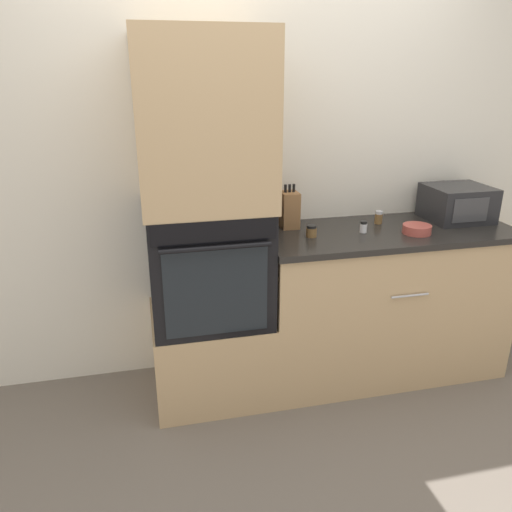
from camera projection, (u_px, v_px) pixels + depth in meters
The scene contains 12 objects.
ground_plane at pixel (278, 411), 2.79m from camera, with size 12.00×12.00×0.00m, color #6B6056.
wall_back at pixel (253, 168), 2.92m from camera, with size 8.00×0.05×2.50m.
oven_cabinet_base at pixel (211, 352), 2.90m from camera, with size 0.65×0.60×0.50m.
wall_oven at pixel (208, 262), 2.70m from camera, with size 0.63×0.64×0.63m.
oven_cabinet_upper at pixel (203, 121), 2.45m from camera, with size 0.65×0.60×0.85m.
counter_unit at pixel (381, 301), 3.05m from camera, with size 1.48×0.63×0.92m.
microwave at pixel (457, 203), 3.04m from camera, with size 0.36×0.33×0.21m.
knife_block at pixel (289, 209), 2.89m from camera, with size 0.10×0.13×0.25m.
bowl at pixel (417, 229), 2.81m from camera, with size 0.16×0.16×0.05m.
condiment_jar_near at pixel (379, 218), 2.98m from camera, with size 0.05×0.05×0.08m.
condiment_jar_mid at pixel (311, 231), 2.75m from camera, with size 0.06×0.06×0.07m.
condiment_jar_far at pixel (363, 227), 2.82m from camera, with size 0.04×0.04×0.06m.
Camera 1 is at (-0.64, -2.22, 1.79)m, focal length 35.00 mm.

